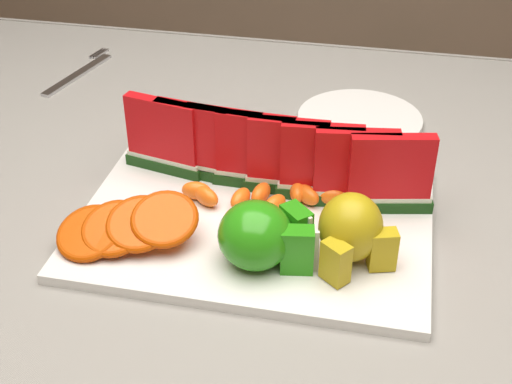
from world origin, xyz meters
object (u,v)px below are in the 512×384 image
object	(u,v)px
platter	(256,220)
fork	(80,72)
pear_cluster	(352,231)
side_plate	(360,119)
apple_cluster	(262,236)

from	to	relation	value
platter	fork	bearing A→B (deg)	136.85
platter	fork	distance (m)	0.51
pear_cluster	side_plate	world-z (taller)	pear_cluster
apple_cluster	platter	bearing A→B (deg)	106.90
platter	side_plate	xyz separation A→B (m)	(0.10, 0.27, -0.00)
side_plate	pear_cluster	bearing A→B (deg)	-86.97
platter	apple_cluster	distance (m)	0.09
pear_cluster	fork	size ratio (longest dim) A/B	0.51
apple_cluster	pear_cluster	size ratio (longest dim) A/B	1.17
pear_cluster	side_plate	size ratio (longest dim) A/B	0.43
fork	side_plate	bearing A→B (deg)	-8.88
fork	pear_cluster	bearing A→B (deg)	-39.79
side_plate	apple_cluster	bearing A→B (deg)	-101.68
platter	apple_cluster	size ratio (longest dim) A/B	3.46
fork	platter	bearing A→B (deg)	-43.15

